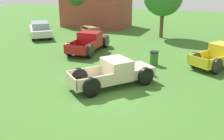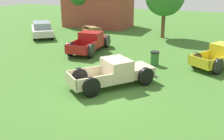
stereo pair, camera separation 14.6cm
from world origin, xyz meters
The scene contains 8 objects.
ground_plane centered at (0.00, 0.00, 0.00)m, with size 80.00×80.00×0.00m, color #3D6B28.
pickup_truck_foreground centered at (0.40, 1.19, 0.70)m, with size 4.29×4.80×1.47m.
pickup_truck_behind_left centered at (5.62, 7.19, 0.70)m, with size 4.01×4.96×1.47m.
pickup_truck_behind_right centered at (-4.39, 7.15, 0.73)m, with size 2.27×5.15×1.54m.
sedan_distant_a centered at (-11.43, 9.91, 0.80)m, with size 4.41×4.66×1.52m.
picnic_table centered at (-7.67, 13.35, 0.49)m, with size 2.32×2.25×0.78m.
trash_can centered at (1.33, 5.41, 0.48)m, with size 0.59×0.59×0.95m.
brick_pavilion centered at (-9.19, 18.00, 1.98)m, with size 7.69×4.51×3.96m.
Camera 1 is at (5.38, -11.26, 5.44)m, focal length 42.17 mm.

